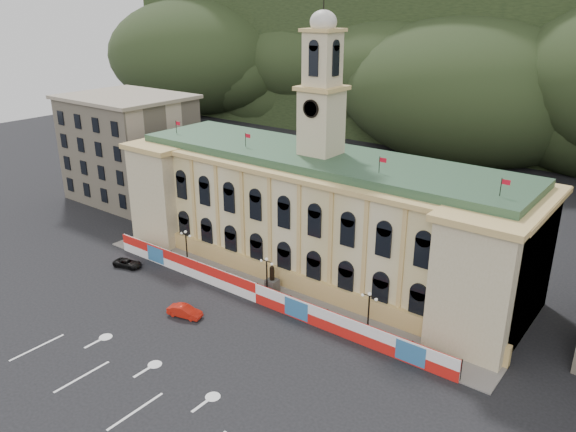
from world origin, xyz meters
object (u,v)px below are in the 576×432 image
Objects in this scene: lamp_center at (267,273)px; statue at (272,284)px; red_sedan at (185,311)px; black_suv at (128,263)px.

statue is at bearing 90.00° from lamp_center.
lamp_center is at bearing -90.00° from statue.
red_sedan reaches higher than black_suv.
black_suv is (-15.69, 4.17, -0.11)m from red_sedan.
lamp_center is 10.66m from red_sedan.
statue is 0.72× the size of lamp_center.
lamp_center is at bearing -39.04° from red_sedan.
statue is 21.01m from black_suv.
lamp_center is 1.18× the size of black_suv.
red_sedan is at bearing -112.70° from statue.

